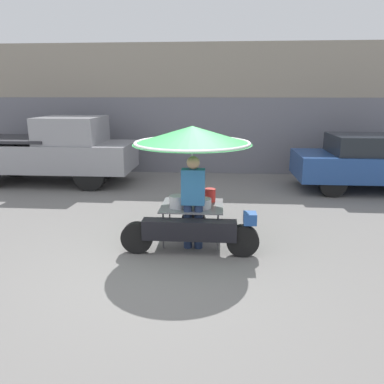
{
  "coord_description": "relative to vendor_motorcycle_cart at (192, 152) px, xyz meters",
  "views": [
    {
      "loc": [
        0.82,
        -5.17,
        2.55
      ],
      "look_at": [
        0.35,
        1.02,
        0.9
      ],
      "focal_mm": 35.0,
      "sensor_mm": 36.0,
      "label": 1
    }
  ],
  "objects": [
    {
      "name": "ground_plane",
      "position": [
        -0.35,
        -1.0,
        -1.6
      ],
      "size": [
        36.0,
        36.0,
        0.0
      ],
      "primitive_type": "plane",
      "color": "slate"
    },
    {
      "name": "shopfront_building",
      "position": [
        -0.35,
        6.89,
        0.41
      ],
      "size": [
        28.0,
        2.06,
        4.04
      ],
      "color": "gray",
      "rests_on": "ground"
    },
    {
      "name": "vendor_motorcycle_cart",
      "position": [
        0.0,
        0.0,
        0.0
      ],
      "size": [
        2.23,
        2.01,
        2.01
      ],
      "color": "black",
      "rests_on": "ground"
    },
    {
      "name": "vendor_person",
      "position": [
        0.04,
        -0.28,
        -0.72
      ],
      "size": [
        0.38,
        0.22,
        1.57
      ],
      "color": "navy",
      "rests_on": "ground"
    },
    {
      "name": "parked_car",
      "position": [
        4.56,
        3.95,
        -0.82
      ],
      "size": [
        4.22,
        1.8,
        1.48
      ],
      "color": "black",
      "rests_on": "ground"
    },
    {
      "name": "pickup_truck",
      "position": [
        -4.36,
        4.11,
        -0.66
      ],
      "size": [
        4.93,
        1.79,
        1.9
      ],
      "color": "black",
      "rests_on": "ground"
    }
  ]
}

